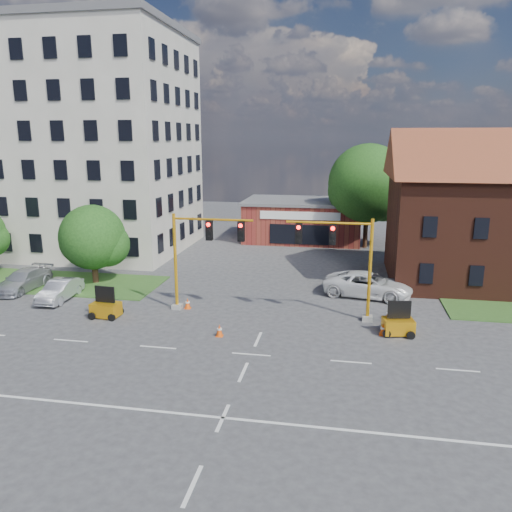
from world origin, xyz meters
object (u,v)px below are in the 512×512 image
trailer_east (398,325)px  signal_mast_east (342,256)px  trailer_west (106,308)px  signal_mast_west (200,251)px  pickup_white (368,285)px

trailer_east → signal_mast_east: bearing=139.1°
trailer_west → signal_mast_west: bearing=27.6°
signal_mast_west → pickup_white: size_ratio=1.03×
signal_mast_west → pickup_white: (10.53, 4.87, -3.08)m
signal_mast_west → signal_mast_east: bearing=0.0°
pickup_white → trailer_east: bearing=-157.0°
trailer_west → pickup_white: 17.48m
signal_mast_west → trailer_west: (-5.43, -2.25, -3.33)m
signal_mast_east → pickup_white: signal_mast_east is taller
trailer_east → signal_mast_west: bearing=160.8°
signal_mast_west → trailer_west: size_ratio=3.29×
signal_mast_east → pickup_white: 6.05m
signal_mast_east → trailer_east: signal_mast_east is taller
signal_mast_east → pickup_white: (1.82, 4.87, -3.08)m
signal_mast_east → signal_mast_west: bearing=180.0°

